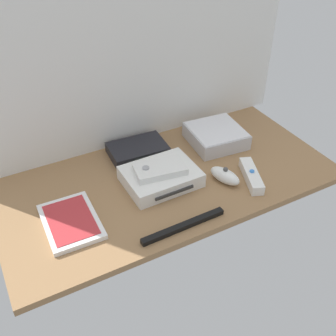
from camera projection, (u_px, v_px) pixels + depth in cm
name	position (u px, v px, depth cm)	size (l,w,h in cm)	color
ground_plane	(168.00, 181.00, 121.93)	(100.00, 48.00, 2.00)	#936D47
back_wall	(128.00, 47.00, 119.27)	(110.00, 1.20, 64.00)	white
game_console	(161.00, 177.00, 118.56)	(21.13, 16.63, 4.40)	white
mini_computer	(216.00, 136.00, 135.43)	(18.47, 18.47, 5.30)	silver
game_case	(71.00, 221.00, 105.88)	(14.12, 19.37, 1.56)	white
network_router	(138.00, 150.00, 130.44)	(18.69, 13.16, 3.40)	black
remote_wand	(251.00, 176.00, 120.03)	(8.79, 15.09, 3.40)	white
remote_nunchuk	(225.00, 176.00, 119.16)	(7.32, 10.88, 5.10)	white
remote_classic_pad	(160.00, 169.00, 116.15)	(15.45, 10.09, 2.40)	white
sensor_bar	(183.00, 226.00, 104.65)	(24.00, 1.80, 1.40)	black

